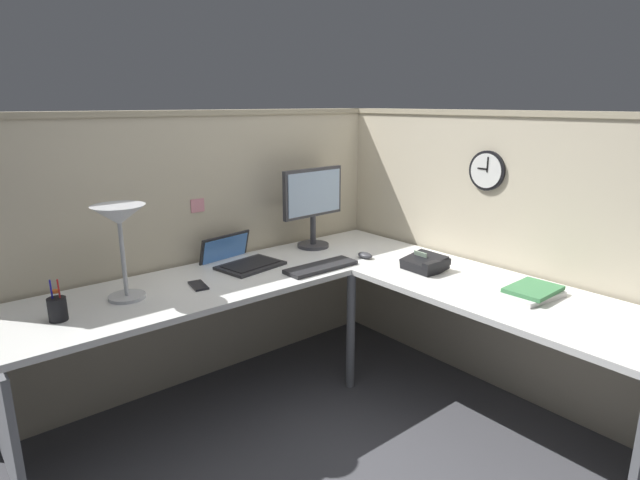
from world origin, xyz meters
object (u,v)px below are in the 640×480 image
keyboard (321,267)px  book_stack (531,292)px  laptop (239,259)px  cell_phone (198,285)px  computer_mouse (365,255)px  office_phone (426,264)px  desk_lamp_dome (119,223)px  pen_cup (57,309)px  monitor (313,202)px  wall_clock (487,171)px

keyboard → book_stack: size_ratio=1.43×
laptop → cell_phone: bearing=-150.8°
computer_mouse → office_phone: 0.39m
desk_lamp_dome → pen_cup: 0.45m
pen_cup → office_phone: (1.73, -0.55, -0.02)m
pen_cup → desk_lamp_dome: bearing=12.7°
laptop → cell_phone: 0.41m
monitor → desk_lamp_dome: (-1.24, -0.14, 0.07)m
monitor → pen_cup: (-1.55, -0.21, -0.24)m
keyboard → wall_clock: wall_clock is taller
office_phone → monitor: bearing=103.1°
cell_phone → office_phone: (1.08, -0.56, 0.03)m
monitor → wall_clock: bearing=-57.5°
computer_mouse → pen_cup: (-1.63, 0.18, 0.04)m
computer_mouse → office_phone: size_ratio=0.49×
monitor → keyboard: monitor is taller
office_phone → book_stack: bearing=-82.2°
laptop → keyboard: size_ratio=1.00×
keyboard → desk_lamp_dome: desk_lamp_dome is taller
keyboard → book_stack: bearing=-62.4°
laptop → monitor: bearing=0.5°
pen_cup → cell_phone: bearing=0.4°
desk_lamp_dome → wall_clock: 1.93m
keyboard → desk_lamp_dome: bearing=166.1°
laptop → computer_mouse: 0.74m
cell_phone → book_stack: size_ratio=0.48×
pen_cup → wall_clock: size_ratio=0.82×
laptop → pen_cup: pen_cup is taller
wall_clock → monitor: bearing=122.5°
computer_mouse → cell_phone: (-0.99, 0.18, -0.01)m
office_phone → book_stack: size_ratio=0.71×
pen_cup → keyboard: bearing=-7.4°
laptop → keyboard: laptop is taller
monitor → desk_lamp_dome: 1.25m
computer_mouse → wall_clock: 0.84m
office_phone → laptop: bearing=133.8°
book_stack → computer_mouse: bearing=100.3°
keyboard → office_phone: bearing=-42.2°
desk_lamp_dome → wall_clock: size_ratio=2.02×
keyboard → office_phone: office_phone is taller
laptop → book_stack: bearing=-58.8°
monitor → desk_lamp_dome: bearing=-173.7°
laptop → book_stack: laptop is taller
computer_mouse → pen_cup: size_ratio=0.58×
cell_phone → office_phone: 1.21m
book_stack → cell_phone: bearing=135.8°
keyboard → wall_clock: bearing=-31.4°
office_phone → wall_clock: size_ratio=0.97×
laptop → pen_cup: (-1.00, -0.20, 0.03)m
laptop → computer_mouse: (0.63, -0.38, -0.01)m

